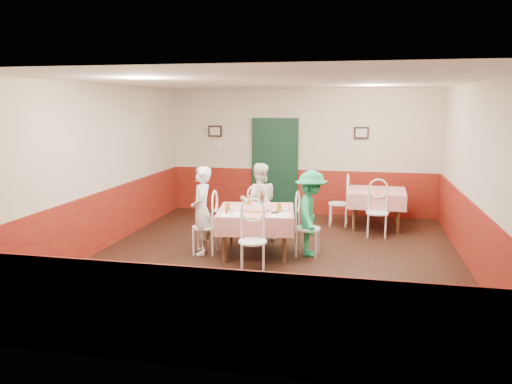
% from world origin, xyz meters
% --- Properties ---
extents(floor, '(7.00, 7.00, 0.00)m').
position_xyz_m(floor, '(0.00, 0.00, 0.00)').
color(floor, black).
rests_on(floor, ground).
extents(ceiling, '(7.00, 7.00, 0.00)m').
position_xyz_m(ceiling, '(0.00, 0.00, 2.80)').
color(ceiling, white).
rests_on(ceiling, back_wall).
extents(back_wall, '(6.00, 0.10, 2.80)m').
position_xyz_m(back_wall, '(0.00, 3.50, 1.40)').
color(back_wall, beige).
rests_on(back_wall, ground).
extents(front_wall, '(6.00, 0.10, 2.80)m').
position_xyz_m(front_wall, '(0.00, -3.50, 1.40)').
color(front_wall, beige).
rests_on(front_wall, ground).
extents(left_wall, '(0.10, 7.00, 2.80)m').
position_xyz_m(left_wall, '(-3.00, 0.00, 1.40)').
color(left_wall, beige).
rests_on(left_wall, ground).
extents(right_wall, '(0.10, 7.00, 2.80)m').
position_xyz_m(right_wall, '(3.00, 0.00, 1.40)').
color(right_wall, beige).
rests_on(right_wall, ground).
extents(wainscot_back, '(6.00, 0.03, 1.00)m').
position_xyz_m(wainscot_back, '(0.00, 3.48, 0.50)').
color(wainscot_back, maroon).
rests_on(wainscot_back, ground).
extents(wainscot_front, '(6.00, 0.03, 1.00)m').
position_xyz_m(wainscot_front, '(0.00, -3.48, 0.50)').
color(wainscot_front, maroon).
rests_on(wainscot_front, ground).
extents(wainscot_left, '(0.03, 7.00, 1.00)m').
position_xyz_m(wainscot_left, '(-2.98, 0.00, 0.50)').
color(wainscot_left, maroon).
rests_on(wainscot_left, ground).
extents(wainscot_right, '(0.03, 7.00, 1.00)m').
position_xyz_m(wainscot_right, '(2.98, 0.00, 0.50)').
color(wainscot_right, maroon).
rests_on(wainscot_right, ground).
extents(door, '(0.96, 0.06, 2.10)m').
position_xyz_m(door, '(-0.60, 3.45, 1.05)').
color(door, black).
rests_on(door, ground).
extents(picture_left, '(0.32, 0.03, 0.26)m').
position_xyz_m(picture_left, '(-2.00, 3.45, 1.85)').
color(picture_left, black).
rests_on(picture_left, back_wall).
extents(picture_right, '(0.32, 0.03, 0.26)m').
position_xyz_m(picture_right, '(1.30, 3.45, 1.85)').
color(picture_right, black).
rests_on(picture_right, back_wall).
extents(thermostat, '(0.10, 0.03, 0.10)m').
position_xyz_m(thermostat, '(-1.90, 3.45, 1.50)').
color(thermostat, white).
rests_on(thermostat, back_wall).
extents(main_table, '(1.39, 1.39, 0.77)m').
position_xyz_m(main_table, '(-0.34, 0.19, 0.38)').
color(main_table, red).
rests_on(main_table, ground).
extents(second_table, '(1.16, 1.16, 0.77)m').
position_xyz_m(second_table, '(1.65, 2.53, 0.38)').
color(second_table, red).
rests_on(second_table, ground).
extents(chair_left, '(0.45, 0.45, 0.90)m').
position_xyz_m(chair_left, '(-1.18, 0.06, 0.45)').
color(chair_left, white).
rests_on(chair_left, ground).
extents(chair_right, '(0.44, 0.44, 0.90)m').
position_xyz_m(chair_right, '(0.50, 0.32, 0.45)').
color(chair_right, white).
rests_on(chair_right, ground).
extents(chair_far, '(0.44, 0.44, 0.90)m').
position_xyz_m(chair_far, '(-0.47, 1.03, 0.45)').
color(chair_far, white).
rests_on(chair_far, ground).
extents(chair_near, '(0.50, 0.50, 0.90)m').
position_xyz_m(chair_near, '(-0.21, -0.65, 0.45)').
color(chair_near, white).
rests_on(chair_near, ground).
extents(chair_second_a, '(0.43, 0.43, 0.90)m').
position_xyz_m(chair_second_a, '(0.90, 2.53, 0.45)').
color(chair_second_a, white).
rests_on(chair_second_a, ground).
extents(chair_second_b, '(0.43, 0.43, 0.90)m').
position_xyz_m(chair_second_b, '(1.65, 1.78, 0.45)').
color(chair_second_b, white).
rests_on(chair_second_b, ground).
extents(pizza, '(0.50, 0.50, 0.03)m').
position_xyz_m(pizza, '(-0.32, 0.13, 0.77)').
color(pizza, '#B74723').
rests_on(pizza, main_table).
extents(plate_left, '(0.28, 0.28, 0.01)m').
position_xyz_m(plate_left, '(-0.78, 0.14, 0.77)').
color(plate_left, white).
rests_on(plate_left, main_table).
extents(plate_right, '(0.28, 0.28, 0.01)m').
position_xyz_m(plate_right, '(0.10, 0.27, 0.77)').
color(plate_right, white).
rests_on(plate_right, main_table).
extents(plate_far, '(0.28, 0.28, 0.01)m').
position_xyz_m(plate_far, '(-0.40, 0.60, 0.77)').
color(plate_far, white).
rests_on(plate_far, main_table).
extents(glass_a, '(0.09, 0.09, 0.15)m').
position_xyz_m(glass_a, '(-0.73, -0.13, 0.83)').
color(glass_a, '#BF7219').
rests_on(glass_a, main_table).
extents(glass_b, '(0.09, 0.09, 0.15)m').
position_xyz_m(glass_b, '(0.07, 0.06, 0.83)').
color(glass_b, '#BF7219').
rests_on(glass_b, main_table).
extents(glass_c, '(0.09, 0.09, 0.15)m').
position_xyz_m(glass_c, '(-0.53, 0.56, 0.83)').
color(glass_c, '#BF7219').
rests_on(glass_c, main_table).
extents(beer_bottle, '(0.07, 0.07, 0.21)m').
position_xyz_m(beer_bottle, '(-0.32, 0.58, 0.87)').
color(beer_bottle, '#381C0A').
rests_on(beer_bottle, main_table).
extents(shaker_a, '(0.04, 0.04, 0.09)m').
position_xyz_m(shaker_a, '(-0.67, -0.27, 0.81)').
color(shaker_a, silver).
rests_on(shaker_a, main_table).
extents(shaker_b, '(0.04, 0.04, 0.09)m').
position_xyz_m(shaker_b, '(-0.61, -0.33, 0.81)').
color(shaker_b, silver).
rests_on(shaker_b, main_table).
extents(shaker_c, '(0.04, 0.04, 0.09)m').
position_xyz_m(shaker_c, '(-0.74, -0.21, 0.81)').
color(shaker_c, '#B23319').
rests_on(shaker_c, main_table).
extents(menu_left, '(0.40, 0.47, 0.00)m').
position_xyz_m(menu_left, '(-0.65, -0.26, 0.76)').
color(menu_left, white).
rests_on(menu_left, main_table).
extents(menu_right, '(0.32, 0.42, 0.00)m').
position_xyz_m(menu_right, '(0.12, -0.15, 0.76)').
color(menu_right, white).
rests_on(menu_right, main_table).
extents(wallet, '(0.12, 0.11, 0.02)m').
position_xyz_m(wallet, '(0.01, -0.03, 0.77)').
color(wallet, black).
rests_on(wallet, main_table).
extents(diner_left, '(0.48, 0.61, 1.46)m').
position_xyz_m(diner_left, '(-1.23, 0.06, 0.73)').
color(diner_left, gray).
rests_on(diner_left, ground).
extents(diner_far, '(0.81, 0.70, 1.42)m').
position_xyz_m(diner_far, '(-0.48, 1.08, 0.71)').
color(diner_far, gray).
rests_on(diner_far, ground).
extents(diner_right, '(0.61, 0.96, 1.41)m').
position_xyz_m(diner_right, '(0.55, 0.33, 0.70)').
color(diner_right, gray).
rests_on(diner_right, ground).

